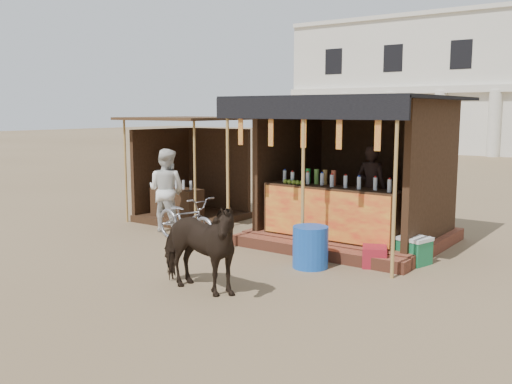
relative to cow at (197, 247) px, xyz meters
The scene contains 10 objects.
ground 1.17m from the cow, 133.00° to the left, with size 120.00×120.00×0.00m, color #846B4C.
main_stall 4.10m from the cow, 84.99° to the left, with size 3.60×3.61×2.78m.
secondary_stall 5.50m from the cow, 134.14° to the left, with size 2.40×2.40×2.38m.
cow is the anchor object (origin of this frame).
motorbike 3.04m from the cow, 135.84° to the left, with size 0.62×1.77×0.93m, color gray.
bystander 4.26m from the cow, 140.47° to the left, with size 0.85×0.66×1.74m, color white.
blue_barrel 2.16m from the cow, 72.88° to the left, with size 0.58×0.58×0.68m, color blue.
red_crate 3.11m from the cow, 61.86° to the left, with size 0.39×0.44×0.33m, color maroon.
cooler 3.76m from the cow, 60.74° to the left, with size 0.73×0.59×0.46m.
background_building 30.94m from the cow, 94.96° to the left, with size 26.00×7.45×8.18m.
Camera 1 is at (5.88, -6.47, 2.54)m, focal length 40.00 mm.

